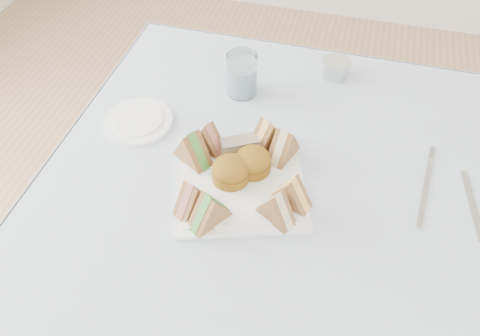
# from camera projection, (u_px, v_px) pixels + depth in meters

# --- Properties ---
(floor) EXTENTS (4.00, 4.00, 0.00)m
(floor) POSITION_uv_depth(u_px,v_px,m) (268.00, 333.00, 1.52)
(floor) COLOR #9E7751
(floor) RESTS_ON ground
(table) EXTENTS (0.90, 0.90, 0.74)m
(table) POSITION_uv_depth(u_px,v_px,m) (274.00, 278.00, 1.24)
(table) COLOR brown
(table) RESTS_ON floor
(tablecloth) EXTENTS (1.02, 1.02, 0.01)m
(tablecloth) POSITION_uv_depth(u_px,v_px,m) (284.00, 190.00, 0.96)
(tablecloth) COLOR silver
(tablecloth) RESTS_ON table
(serving_plate) EXTENTS (0.33, 0.33, 0.01)m
(serving_plate) POSITION_uv_depth(u_px,v_px,m) (240.00, 182.00, 0.96)
(serving_plate) COLOR white
(serving_plate) RESTS_ON tablecloth
(sandwich_fl_a) EXTENTS (0.07, 0.09, 0.07)m
(sandwich_fl_a) POSITION_uv_depth(u_px,v_px,m) (192.00, 196.00, 0.89)
(sandwich_fl_a) COLOR #9C5B36
(sandwich_fl_a) RESTS_ON serving_plate
(sandwich_fl_b) EXTENTS (0.08, 0.09, 0.07)m
(sandwich_fl_b) POSITION_uv_depth(u_px,v_px,m) (209.00, 208.00, 0.86)
(sandwich_fl_b) COLOR #9C5B36
(sandwich_fl_b) RESTS_ON serving_plate
(sandwich_fr_a) EXTENTS (0.09, 0.06, 0.07)m
(sandwich_fr_a) POSITION_uv_depth(u_px,v_px,m) (292.00, 191.00, 0.89)
(sandwich_fr_a) COLOR #9C5B36
(sandwich_fr_a) RESTS_ON serving_plate
(sandwich_fr_b) EXTENTS (0.09, 0.07, 0.07)m
(sandwich_fr_b) POSITION_uv_depth(u_px,v_px,m) (276.00, 206.00, 0.87)
(sandwich_fr_b) COLOR #9C5B36
(sandwich_fr_b) RESTS_ON serving_plate
(sandwich_bl_a) EXTENTS (0.10, 0.08, 0.08)m
(sandwich_bl_a) POSITION_uv_depth(u_px,v_px,m) (192.00, 147.00, 0.96)
(sandwich_bl_a) COLOR #9C5B36
(sandwich_bl_a) RESTS_ON serving_plate
(sandwich_bl_b) EXTENTS (0.09, 0.06, 0.07)m
(sandwich_bl_b) POSITION_uv_depth(u_px,v_px,m) (208.00, 137.00, 0.99)
(sandwich_bl_b) COLOR #9C5B36
(sandwich_bl_b) RESTS_ON serving_plate
(sandwich_br_a) EXTENTS (0.06, 0.09, 0.08)m
(sandwich_br_a) POSITION_uv_depth(u_px,v_px,m) (284.00, 144.00, 0.97)
(sandwich_br_a) COLOR #9C5B36
(sandwich_br_a) RESTS_ON serving_plate
(sandwich_br_b) EXTENTS (0.08, 0.09, 0.07)m
(sandwich_br_b) POSITION_uv_depth(u_px,v_px,m) (267.00, 133.00, 0.99)
(sandwich_br_b) COLOR #9C5B36
(sandwich_br_b) RESTS_ON serving_plate
(scone_left) EXTENTS (0.10, 0.10, 0.05)m
(scone_left) POSITION_uv_depth(u_px,v_px,m) (231.00, 171.00, 0.94)
(scone_left) COLOR brown
(scone_left) RESTS_ON serving_plate
(scone_right) EXTENTS (0.10, 0.10, 0.05)m
(scone_right) POSITION_uv_depth(u_px,v_px,m) (253.00, 161.00, 0.96)
(scone_right) COLOR brown
(scone_right) RESTS_ON serving_plate
(pastry_slice) EXTENTS (0.09, 0.07, 0.04)m
(pastry_slice) POSITION_uv_depth(u_px,v_px,m) (240.00, 146.00, 0.99)
(pastry_slice) COLOR beige
(pastry_slice) RESTS_ON serving_plate
(side_plate) EXTENTS (0.18, 0.18, 0.01)m
(side_plate) POSITION_uv_depth(u_px,v_px,m) (138.00, 121.00, 1.09)
(side_plate) COLOR white
(side_plate) RESTS_ON tablecloth
(water_glass) EXTENTS (0.09, 0.09, 0.11)m
(water_glass) POSITION_uv_depth(u_px,v_px,m) (242.00, 74.00, 1.12)
(water_glass) COLOR white
(water_glass) RESTS_ON tablecloth
(tea_strainer) EXTENTS (0.09, 0.09, 0.04)m
(tea_strainer) POSITION_uv_depth(u_px,v_px,m) (336.00, 69.00, 1.19)
(tea_strainer) COLOR #B5B5B5
(tea_strainer) RESTS_ON tablecloth
(knife) EXTENTS (0.04, 0.18, 0.00)m
(knife) POSITION_uv_depth(u_px,v_px,m) (472.00, 204.00, 0.93)
(knife) COLOR #B5B5B5
(knife) RESTS_ON tablecloth
(fork) EXTENTS (0.03, 0.20, 0.00)m
(fork) POSITION_uv_depth(u_px,v_px,m) (425.00, 191.00, 0.95)
(fork) COLOR #B5B5B5
(fork) RESTS_ON tablecloth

